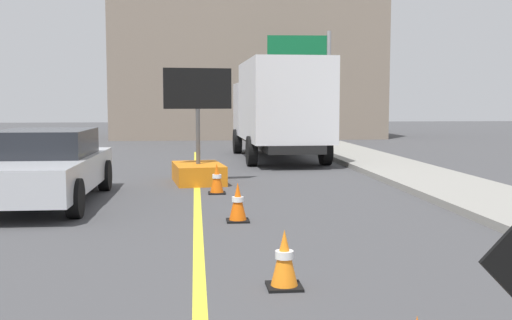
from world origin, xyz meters
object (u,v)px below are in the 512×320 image
at_px(traffic_cone_mid_lane, 284,259).
at_px(traffic_cone_curbside, 217,179).
at_px(box_truck, 279,107).
at_px(highway_guide_sign, 311,67).
at_px(arrow_board_trailer, 198,163).
at_px(traffic_cone_far_lane, 238,202).
at_px(pickup_car, 43,166).

height_order(traffic_cone_mid_lane, traffic_cone_curbside, traffic_cone_curbside).
distance_m(box_truck, highway_guide_sign, 7.12).
distance_m(arrow_board_trailer, traffic_cone_curbside, 1.86).
relative_size(highway_guide_sign, traffic_cone_far_lane, 7.92).
bearing_deg(traffic_cone_mid_lane, traffic_cone_far_lane, 93.70).
bearing_deg(traffic_cone_mid_lane, highway_guide_sign, 78.56).
xyz_separation_m(box_truck, traffic_cone_mid_lane, (-1.85, -14.08, -1.46)).
bearing_deg(pickup_car, arrow_board_trailer, 42.08).
bearing_deg(traffic_cone_curbside, traffic_cone_far_lane, -85.73).
bearing_deg(arrow_board_trailer, traffic_cone_curbside, -78.29).
distance_m(traffic_cone_mid_lane, traffic_cone_far_lane, 3.57).
bearing_deg(traffic_cone_curbside, traffic_cone_mid_lane, -86.04).
distance_m(arrow_board_trailer, traffic_cone_mid_lane, 8.47).
bearing_deg(traffic_cone_far_lane, highway_guide_sign, 75.52).
bearing_deg(arrow_board_trailer, traffic_cone_far_lane, -82.92).
bearing_deg(traffic_cone_far_lane, traffic_cone_mid_lane, -86.30).
xyz_separation_m(arrow_board_trailer, traffic_cone_curbside, (0.38, -1.82, -0.17)).
bearing_deg(box_truck, traffic_cone_mid_lane, -97.50).
relative_size(box_truck, traffic_cone_mid_lane, 12.02).
relative_size(pickup_car, traffic_cone_far_lane, 7.68).
bearing_deg(highway_guide_sign, traffic_cone_mid_lane, -101.44).
xyz_separation_m(highway_guide_sign, traffic_cone_curbside, (-4.63, -14.00, -3.11)).
xyz_separation_m(traffic_cone_far_lane, traffic_cone_curbside, (-0.23, 3.04, 0.00)).
distance_m(pickup_car, traffic_cone_mid_lane, 6.91).
relative_size(traffic_cone_mid_lane, traffic_cone_curbside, 0.95).
bearing_deg(box_truck, traffic_cone_curbside, -107.19).
relative_size(arrow_board_trailer, pickup_car, 0.56).
relative_size(arrow_board_trailer, traffic_cone_far_lane, 4.28).
bearing_deg(traffic_cone_far_lane, traffic_cone_curbside, 94.27).
relative_size(arrow_board_trailer, traffic_cone_curbside, 4.21).
height_order(box_truck, pickup_car, box_truck).
height_order(arrow_board_trailer, box_truck, box_truck).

